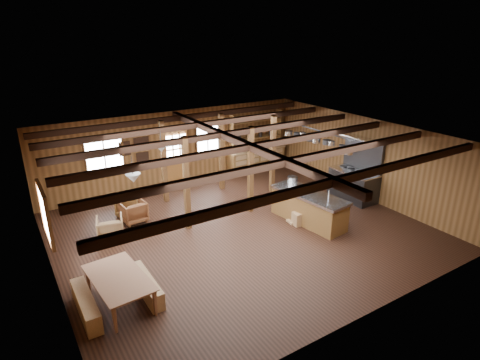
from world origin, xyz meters
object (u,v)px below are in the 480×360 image
(armchair_c, at_px, (110,228))
(armchair_a, at_px, (133,211))
(commercial_range, at_px, (355,180))
(dining_table, at_px, (122,289))
(armchair_b, at_px, (127,204))
(kitchen_island, at_px, (309,207))

(armchair_c, bearing_deg, armchair_a, -127.59)
(commercial_range, xyz_separation_m, dining_table, (-8.54, -1.37, -0.35))
(armchair_b, bearing_deg, kitchen_island, 165.13)
(kitchen_island, xyz_separation_m, armchair_c, (-5.41, 2.15, -0.15))
(commercial_range, xyz_separation_m, armchair_b, (-7.06, 3.00, -0.35))
(commercial_range, height_order, armchair_c, commercial_range)
(kitchen_island, xyz_separation_m, dining_table, (-5.97, -0.82, -0.15))
(commercial_range, height_order, armchair_a, commercial_range)
(commercial_range, bearing_deg, armchair_c, 168.74)
(kitchen_island, bearing_deg, commercial_range, 5.10)
(armchair_a, bearing_deg, armchair_b, -96.18)
(dining_table, xyz_separation_m, armchair_b, (1.48, 4.38, 0.00))
(kitchen_island, relative_size, armchair_c, 3.58)
(dining_table, bearing_deg, commercial_range, -85.44)
(armchair_a, xyz_separation_m, armchair_b, (0.02, 0.70, -0.00))
(dining_table, bearing_deg, kitchen_island, -86.78)
(kitchen_island, relative_size, armchair_b, 3.62)
(armchair_b, distance_m, armchair_c, 1.69)
(armchair_a, xyz_separation_m, armchair_c, (-0.90, -0.72, 0.00))
(kitchen_island, xyz_separation_m, armchair_a, (-4.51, 2.86, -0.15))
(kitchen_island, distance_m, armchair_b, 5.73)
(armchair_b, xyz_separation_m, armchair_c, (-0.92, -1.41, 0.00))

